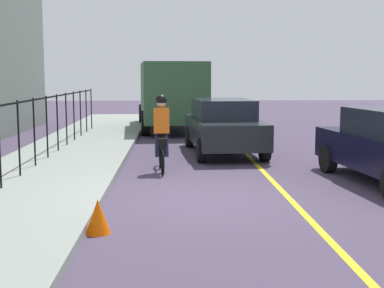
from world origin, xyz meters
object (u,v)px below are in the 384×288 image
Objects in this scene: box_truck_background at (171,93)px; traffic_cone_near at (98,216)px; parked_sedan_rear at (223,125)px; cyclist_lead at (161,133)px.

box_truck_background is 13.63× the size of traffic_cone_near.
parked_sedan_rear is 0.66× the size of box_truck_background.
cyclist_lead is 3.62× the size of traffic_cone_near.
cyclist_lead reaches higher than parked_sedan_rear.
cyclist_lead is 3.39m from parked_sedan_rear.
cyclist_lead is 0.40× the size of parked_sedan_rear.
cyclist_lead is at bearing 174.12° from box_truck_background.
cyclist_lead is 9.65m from box_truck_background.
parked_sedan_rear is 8.34m from traffic_cone_near.
cyclist_lead is at bearing -35.41° from parked_sedan_rear.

